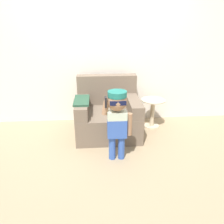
% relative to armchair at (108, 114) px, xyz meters
% --- Properties ---
extents(ground_plane, '(10.00, 10.00, 0.00)m').
position_rel_armchair_xyz_m(ground_plane, '(-0.05, -0.06, -0.32)').
color(ground_plane, '#998466').
extents(wall_back, '(10.00, 0.05, 2.60)m').
position_rel_armchair_xyz_m(wall_back, '(-0.05, 0.56, 0.98)').
color(wall_back, silver).
rests_on(wall_back, ground_plane).
extents(armchair, '(1.02, 0.90, 0.91)m').
position_rel_armchair_xyz_m(armchair, '(0.00, 0.00, 0.00)').
color(armchair, '#6B5B4C').
rests_on(armchair, ground_plane).
extents(person_child, '(0.39, 0.29, 0.95)m').
position_rel_armchair_xyz_m(person_child, '(0.08, -0.79, 0.32)').
color(person_child, '#3356AD').
rests_on(person_child, ground_plane).
extents(side_table, '(0.41, 0.41, 0.50)m').
position_rel_armchair_xyz_m(side_table, '(0.79, 0.15, -0.01)').
color(side_table, beige).
rests_on(side_table, ground_plane).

